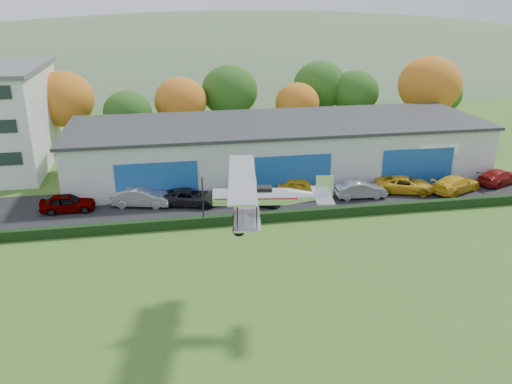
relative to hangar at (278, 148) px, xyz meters
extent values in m
plane|color=#3B6C22|center=(-5.00, -27.98, -2.66)|extent=(300.00, 300.00, 0.00)
cube|color=black|center=(-2.00, -6.98, -2.63)|extent=(48.00, 9.00, 0.05)
cube|color=black|center=(-2.00, -11.78, -2.26)|extent=(46.00, 0.60, 0.80)
cube|color=#B2B7BC|center=(0.00, 0.02, -0.16)|extent=(40.00, 12.00, 5.00)
cube|color=#2D3033|center=(0.00, 0.02, 2.49)|extent=(40.60, 12.60, 0.30)
cube|color=#1A4D9B|center=(-12.00, -6.03, -0.86)|extent=(7.00, 0.12, 3.60)
cube|color=#1A4D9B|center=(0.00, -6.03, -0.86)|extent=(7.00, 0.12, 3.60)
cube|color=#1A4D9B|center=(12.00, -6.03, -0.86)|extent=(7.00, 0.12, 3.60)
cylinder|color=#3D2614|center=(-22.00, 12.02, -1.08)|extent=(0.36, 0.36, 3.15)
ellipsoid|color=#B55916|center=(-22.00, 12.02, 3.37)|extent=(6.84, 6.84, 6.16)
cylinder|color=#3D2614|center=(-15.00, 10.02, -1.43)|extent=(0.36, 0.36, 2.45)
ellipsoid|color=#1E4C14|center=(-15.00, 10.02, 2.03)|extent=(5.32, 5.32, 4.79)
cylinder|color=#3D2614|center=(-9.00, 12.02, -1.26)|extent=(0.36, 0.36, 2.80)
ellipsoid|color=#B55916|center=(-9.00, 12.02, 2.70)|extent=(6.08, 6.08, 5.47)
cylinder|color=#3D2614|center=(-3.00, 14.02, -1.08)|extent=(0.36, 0.36, 3.15)
ellipsoid|color=#1E4C14|center=(-3.00, 14.02, 3.37)|extent=(6.84, 6.84, 6.16)
cylinder|color=#3D2614|center=(5.00, 12.02, -1.43)|extent=(0.36, 0.36, 2.45)
ellipsoid|color=#B55916|center=(5.00, 12.02, 2.03)|extent=(5.32, 5.32, 4.79)
cylinder|color=#3D2614|center=(13.00, 14.02, -1.26)|extent=(0.36, 0.36, 2.80)
ellipsoid|color=#1E4C14|center=(13.00, 14.02, 2.70)|extent=(6.08, 6.08, 5.47)
cylinder|color=#3D2614|center=(21.00, 10.02, -0.91)|extent=(0.36, 0.36, 3.50)
ellipsoid|color=#B55916|center=(21.00, 10.02, 4.04)|extent=(7.60, 7.60, 6.84)
cylinder|color=#3D2614|center=(25.00, 14.02, -1.43)|extent=(0.36, 0.36, 2.45)
ellipsoid|color=#1E4C14|center=(25.00, 14.02, 2.03)|extent=(5.32, 5.32, 4.79)
cylinder|color=#3D2614|center=(-29.00, 16.02, -1.61)|extent=(0.36, 0.36, 2.10)
ellipsoid|color=#B55916|center=(-29.00, 16.02, 1.36)|extent=(4.56, 4.56, 4.10)
cylinder|color=#3D2614|center=(9.00, 16.02, -1.08)|extent=(0.36, 0.36, 3.15)
ellipsoid|color=#1E4C14|center=(9.00, 16.02, 3.37)|extent=(6.84, 6.84, 6.16)
ellipsoid|color=#4C6642|center=(15.00, 112.02, -18.06)|extent=(320.00, 196.00, 56.00)
ellipsoid|color=#4C6642|center=(85.00, 112.02, -12.56)|extent=(240.00, 126.00, 36.00)
imported|color=gray|center=(-19.39, -6.85, -1.86)|extent=(4.41, 1.80, 1.50)
imported|color=silver|center=(-13.41, -6.70, -1.79)|extent=(5.18, 2.74, 1.62)
imported|color=black|center=(-9.38, -7.15, -1.92)|extent=(5.37, 3.42, 1.38)
imported|color=black|center=(-3.82, -7.96, -1.93)|extent=(5.06, 3.69, 1.36)
imported|color=gold|center=(0.66, -6.65, -1.87)|extent=(4.65, 3.32, 1.47)
imported|color=silver|center=(5.64, -8.15, -1.86)|extent=(4.59, 1.74, 1.49)
imported|color=gold|center=(10.11, -7.62, -1.88)|extent=(5.68, 3.86, 1.44)
imported|color=gold|center=(14.74, -8.36, -1.85)|extent=(5.65, 4.15, 1.52)
imported|color=maroon|center=(19.97, -7.12, -1.90)|extent=(5.25, 3.59, 1.41)
cylinder|color=silver|center=(-6.79, -23.13, 4.03)|extent=(4.12, 1.53, 0.95)
cone|color=silver|center=(-3.64, -23.59, 4.03)|extent=(2.44, 1.28, 0.95)
cone|color=black|center=(-9.04, -22.79, 4.03)|extent=(0.66, 1.02, 0.95)
cube|color=maroon|center=(-6.47, -23.17, 4.08)|extent=(4.54, 1.61, 0.06)
cube|color=black|center=(-6.26, -23.21, 4.47)|extent=(1.35, 0.81, 0.26)
cube|color=silver|center=(-7.00, -23.10, 3.71)|extent=(2.43, 7.74, 0.11)
cube|color=silver|center=(-7.21, -23.07, 5.14)|extent=(2.59, 8.17, 0.11)
cylinder|color=black|center=(-7.87, -25.75, 4.43)|extent=(0.07, 0.07, 1.38)
cylinder|color=black|center=(-6.93, -25.89, 4.43)|extent=(0.07, 0.07, 1.38)
cylinder|color=black|center=(-7.06, -20.30, 4.43)|extent=(0.07, 0.07, 1.38)
cylinder|color=black|center=(-6.12, -20.44, 4.43)|extent=(0.07, 0.07, 1.38)
cylinder|color=black|center=(-7.26, -23.43, 4.77)|extent=(0.10, 0.23, 0.79)
cylinder|color=black|center=(-7.15, -22.70, 4.77)|extent=(0.10, 0.23, 0.79)
cylinder|color=black|center=(-7.48, -23.48, 3.13)|extent=(0.18, 0.74, 1.30)
cylinder|color=black|center=(-7.35, -22.59, 3.13)|extent=(0.18, 0.74, 1.30)
cylinder|color=black|center=(-7.42, -23.04, 2.49)|extent=(0.37, 2.00, 0.07)
cylinder|color=black|center=(-7.55, -23.98, 2.49)|extent=(0.69, 0.25, 0.68)
cylinder|color=black|center=(-7.28, -22.09, 2.49)|extent=(0.69, 0.25, 0.68)
cylinder|color=black|center=(-2.91, -23.70, 3.76)|extent=(0.39, 0.12, 0.45)
cube|color=silver|center=(-2.91, -23.70, 4.08)|extent=(1.35, 2.86, 0.06)
cube|color=silver|center=(-2.81, -23.72, 4.61)|extent=(0.95, 0.20, 1.16)
cube|color=black|center=(-9.32, -22.75, 4.03)|extent=(0.08, 0.14, 2.33)
camera|label=1|loc=(-11.18, -49.12, 14.27)|focal=36.70mm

